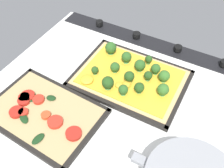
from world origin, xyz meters
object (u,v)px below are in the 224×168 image
at_px(baking_tray_front, 130,79).
at_px(veggie_pizza_back, 43,112).
at_px(baking_tray_back, 44,114).
at_px(broccoli_pizza, 130,76).

height_order(baking_tray_front, veggie_pizza_back, veggie_pizza_back).
bearing_deg(baking_tray_back, broccoli_pizza, -123.30).
height_order(baking_tray_front, baking_tray_back, same).
bearing_deg(baking_tray_back, veggie_pizza_back, 32.96).
relative_size(baking_tray_front, baking_tray_back, 1.05).
xyz_separation_m(baking_tray_back, veggie_pizza_back, (0.00, 0.00, 0.01)).
relative_size(baking_tray_front, broccoli_pizza, 1.07).
height_order(baking_tray_front, broccoli_pizza, broccoli_pizza).
xyz_separation_m(baking_tray_front, baking_tray_back, (0.16, 0.24, 0.00)).
bearing_deg(veggie_pizza_back, baking_tray_back, -147.04).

